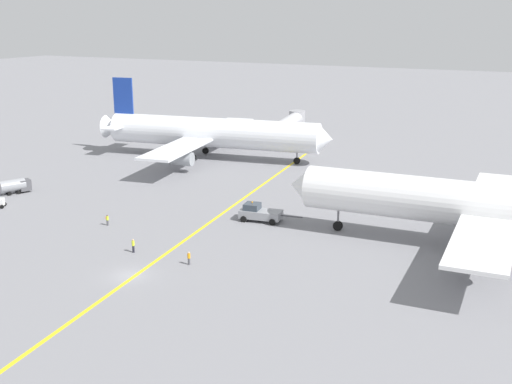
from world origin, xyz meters
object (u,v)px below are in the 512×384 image
ground_crew_marshaller_foreground (107,220)px  jet_bridge (290,123)px  gse_fuel_bowser_stubby (15,186)px  ground_crew_ramp_agent_by_cones (133,245)px  airliner_being_pushed (476,206)px  airliner_at_gate_left (212,133)px  pushback_tug (259,213)px  ground_crew_wing_walker_right (189,258)px

ground_crew_marshaller_foreground → jet_bridge: 67.12m
gse_fuel_bowser_stubby → ground_crew_ramp_agent_by_cones: gse_fuel_bowser_stubby is taller
airliner_being_pushed → gse_fuel_bowser_stubby: size_ratio=9.26×
airliner_being_pushed → airliner_at_gate_left: bearing=150.6°
airliner_at_gate_left → ground_crew_marshaller_foreground: size_ratio=32.10×
ground_crew_ramp_agent_by_cones → jet_bridge: jet_bridge is taller
airliner_at_gate_left → pushback_tug: 42.51m
ground_crew_ramp_agent_by_cones → ground_crew_wing_walker_right: bearing=-2.7°
ground_crew_marshaller_foreground → jet_bridge: bearing=91.0°
airliner_at_gate_left → airliner_being_pushed: (55.69, -31.33, 0.48)m
airliner_at_gate_left → gse_fuel_bowser_stubby: (-15.59, -37.50, -3.86)m
airliner_being_pushed → jet_bridge: airliner_being_pushed is taller
ground_crew_marshaller_foreground → ground_crew_wing_walker_right: bearing=-22.4°
airliner_at_gate_left → ground_crew_wing_walker_right: airliner_at_gate_left is taller
gse_fuel_bowser_stubby → jet_bridge: size_ratio=0.25×
pushback_tug → ground_crew_wing_walker_right: 18.61m
gse_fuel_bowser_stubby → ground_crew_wing_walker_right: 44.32m
ground_crew_ramp_agent_by_cones → gse_fuel_bowser_stubby: bearing=158.1°
gse_fuel_bowser_stubby → ground_crew_ramp_agent_by_cones: size_ratio=2.98×
pushback_tug → jet_bridge: jet_bridge is taller
pushback_tug → jet_bridge: (-19.28, 55.77, 3.26)m
ground_crew_ramp_agent_by_cones → pushback_tug: bearing=64.9°
pushback_tug → ground_crew_marshaller_foreground: bearing=-148.2°
ground_crew_ramp_agent_by_cones → ground_crew_marshaller_foreground: 11.87m
airliner_at_gate_left → ground_crew_marshaller_foreground: bearing=-79.0°
gse_fuel_bowser_stubby → jet_bridge: (23.00, 60.43, 3.09)m
ground_crew_ramp_agent_by_cones → ground_crew_marshaller_foreground: size_ratio=1.14×
ground_crew_wing_walker_right → airliner_being_pushed: bearing=34.5°
ground_crew_marshaller_foreground → ground_crew_wing_walker_right: 19.36m
gse_fuel_bowser_stubby → ground_crew_marshaller_foreground: (24.16, -6.58, -0.54)m
airliner_at_gate_left → jet_bridge: airliner_at_gate_left is taller
gse_fuel_bowser_stubby → ground_crew_marshaller_foreground: size_ratio=3.39×
airliner_being_pushed → pushback_tug: 29.39m
airliner_being_pushed → pushback_tug: airliner_being_pushed is taller
gse_fuel_bowser_stubby → ground_crew_ramp_agent_by_cones: bearing=-21.9°
airliner_at_gate_left → airliner_being_pushed: size_ratio=1.02×
gse_fuel_bowser_stubby → ground_crew_wing_walker_right: gse_fuel_bowser_stubby is taller
airliner_at_gate_left → jet_bridge: (7.41, 22.93, -0.77)m
airliner_being_pushed → ground_crew_ramp_agent_by_cones: size_ratio=27.56×
gse_fuel_bowser_stubby → ground_crew_ramp_agent_by_cones: (33.76, -13.55, -0.41)m
ground_crew_marshaller_foreground → pushback_tug: bearing=31.8°
ground_crew_marshaller_foreground → gse_fuel_bowser_stubby: bearing=164.8°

